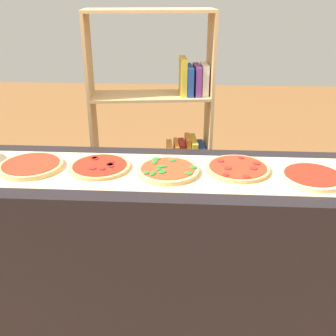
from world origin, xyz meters
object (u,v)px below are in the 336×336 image
Objects in this scene: pizza_pepperoni_3 at (238,168)px; pizza_plain_4 at (313,177)px; pizza_pepperoni_1 at (100,166)px; pizza_plain_0 at (31,165)px; pizza_spinach_2 at (168,170)px; bookshelf at (166,145)px.

pizza_plain_4 is at bearing -12.57° from pizza_pepperoni_3.
pizza_pepperoni_3 is (0.63, 0.02, 0.00)m from pizza_pepperoni_1.
pizza_plain_0 is at bearing 178.24° from pizza_plain_4.
pizza_spinach_2 reaches higher than pizza_plain_0.
bookshelf reaches higher than pizza_pepperoni_3.
pizza_spinach_2 is at bearing -171.87° from pizza_pepperoni_3.
pizza_plain_4 is (0.32, -0.07, 0.00)m from pizza_pepperoni_3.
pizza_pepperoni_1 is 1.00× the size of pizza_spinach_2.
bookshelf is (-0.07, 0.97, -0.25)m from pizza_spinach_2.
pizza_pepperoni_1 is 0.32m from pizza_spinach_2.
pizza_spinach_2 is 0.18× the size of bookshelf.
pizza_pepperoni_3 is 1.03m from bookshelf.
pizza_plain_0 is 0.95m from pizza_pepperoni_3.
pizza_plain_4 is at bearing -3.24° from pizza_pepperoni_1.
pizza_plain_0 is at bearing 178.76° from pizza_spinach_2.
pizza_pepperoni_3 is (0.32, 0.05, -0.00)m from pizza_spinach_2.
pizza_pepperoni_3 reaches higher than pizza_pepperoni_1.
pizza_pepperoni_1 is at bearing 174.83° from pizza_spinach_2.
pizza_plain_0 is 1.13m from bookshelf.
pizza_spinach_2 is (0.63, -0.01, 0.00)m from pizza_plain_0.
pizza_plain_4 is (1.27, -0.04, -0.00)m from pizza_plain_0.
pizza_pepperoni_1 is 1.01× the size of pizza_plain_4.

